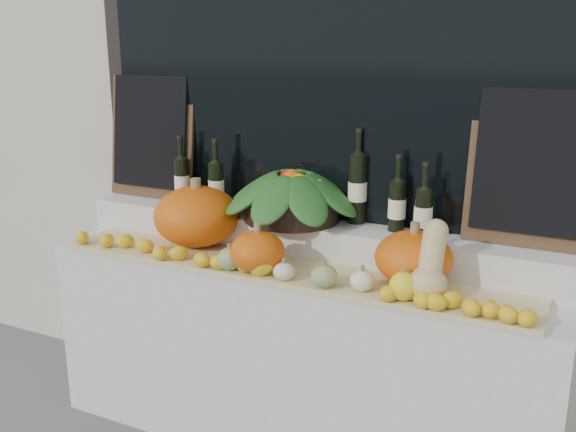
{
  "coord_description": "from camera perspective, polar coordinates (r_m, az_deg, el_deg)",
  "views": [
    {
      "loc": [
        1.14,
        -0.88,
        1.85
      ],
      "look_at": [
        0.0,
        1.45,
        1.12
      ],
      "focal_mm": 40.0,
      "sensor_mm": 36.0,
      "label": 1
    }
  ],
  "objects": [
    {
      "name": "wine_bottle_near_left",
      "position": [
        3.08,
        -6.39,
        2.73
      ],
      "size": [
        0.08,
        0.08,
        0.34
      ],
      "color": "black",
      "rests_on": "rear_tier"
    },
    {
      "name": "pumpkin_left",
      "position": [
        3.0,
        -8.1,
        -0.02
      ],
      "size": [
        0.51,
        0.51,
        0.28
      ],
      "primitive_type": "ellipsoid",
      "rotation": [
        0.0,
        0.0,
        0.34
      ],
      "color": "#E05D0B",
      "rests_on": "straw_bedding"
    },
    {
      "name": "wine_bottle_far_left",
      "position": [
        3.21,
        -9.4,
        3.13
      ],
      "size": [
        0.08,
        0.08,
        0.34
      ],
      "color": "black",
      "rests_on": "rear_tier"
    },
    {
      "name": "butternut_squash",
      "position": [
        2.43,
        12.53,
        -4.42
      ],
      "size": [
        0.14,
        0.21,
        0.29
      ],
      "color": "#D3B67C",
      "rests_on": "straw_bedding"
    },
    {
      "name": "display_sill",
      "position": [
        3.01,
        0.64,
        -12.19
      ],
      "size": [
        2.3,
        0.55,
        0.88
      ],
      "primitive_type": "cube",
      "color": "silver",
      "rests_on": "ground"
    },
    {
      "name": "pumpkin_center",
      "position": [
        2.65,
        -2.73,
        -3.18
      ],
      "size": [
        0.3,
        0.3,
        0.17
      ],
      "primitive_type": "ellipsoid",
      "rotation": [
        0.0,
        0.0,
        -0.38
      ],
      "color": "#E05D0B",
      "rests_on": "straw_bedding"
    },
    {
      "name": "straw_bedding",
      "position": [
        2.72,
        -0.47,
        -4.87
      ],
      "size": [
        2.1,
        0.32,
        0.02
      ],
      "primitive_type": "cube",
      "color": "tan",
      "rests_on": "display_sill"
    },
    {
      "name": "chalkboard_left",
      "position": [
        3.36,
        -12.09,
        7.07
      ],
      "size": [
        0.5,
        0.11,
        0.62
      ],
      "rotation": [
        -0.13,
        0.0,
        0.0
      ],
      "color": "#4C331E",
      "rests_on": "rear_tier"
    },
    {
      "name": "decorative_gourds",
      "position": [
        2.55,
        1.05,
        -4.7
      ],
      "size": [
        0.85,
        0.14,
        0.17
      ],
      "color": "#35671F",
      "rests_on": "straw_bedding"
    },
    {
      "name": "lemon_heap",
      "position": [
        2.61,
        -1.55,
        -4.73
      ],
      "size": [
        2.2,
        0.16,
        0.06
      ],
      "primitive_type": null,
      "color": "yellow",
      "rests_on": "straw_bedding"
    },
    {
      "name": "wine_bottle_far_right",
      "position": [
        2.69,
        11.92,
        0.28
      ],
      "size": [
        0.08,
        0.08,
        0.32
      ],
      "color": "black",
      "rests_on": "rear_tier"
    },
    {
      "name": "pumpkin_right",
      "position": [
        2.57,
        11.09,
        -3.66
      ],
      "size": [
        0.37,
        0.37,
        0.21
      ],
      "primitive_type": "ellipsoid",
      "rotation": [
        0.0,
        0.0,
        -0.26
      ],
      "color": "#E05D0B",
      "rests_on": "straw_bedding"
    },
    {
      "name": "wine_bottle_near_right",
      "position": [
        2.77,
        9.67,
        0.99
      ],
      "size": [
        0.08,
        0.08,
        0.33
      ],
      "color": "black",
      "rests_on": "rear_tier"
    },
    {
      "name": "chalkboard_right",
      "position": [
        2.67,
        20.98,
        4.16
      ],
      "size": [
        0.5,
        0.11,
        0.62
      ],
      "rotation": [
        -0.13,
        0.0,
        0.0
      ],
      "color": "#4C331E",
      "rests_on": "rear_tier"
    },
    {
      "name": "wine_bottle_tall",
      "position": [
        2.86,
        6.2,
        2.5
      ],
      "size": [
        0.08,
        0.08,
        0.42
      ],
      "color": "black",
      "rests_on": "rear_tier"
    },
    {
      "name": "produce_bowl",
      "position": [
        2.9,
        0.36,
        1.92
      ],
      "size": [
        0.67,
        0.67,
        0.24
      ],
      "color": "black",
      "rests_on": "rear_tier"
    },
    {
      "name": "rear_tier",
      "position": [
        2.93,
        1.94,
        -1.93
      ],
      "size": [
        2.3,
        0.25,
        0.16
      ],
      "primitive_type": "cube",
      "color": "silver",
      "rests_on": "display_sill"
    }
  ]
}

